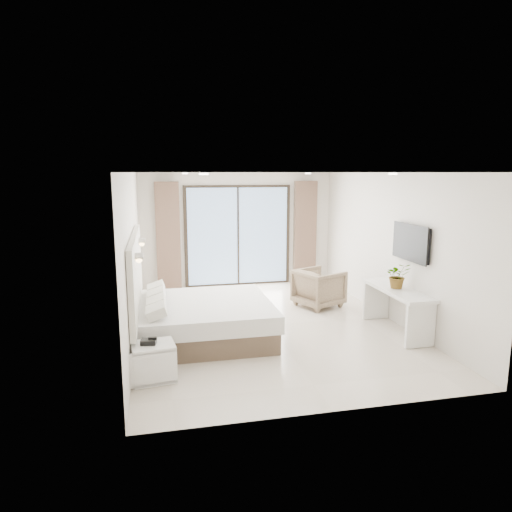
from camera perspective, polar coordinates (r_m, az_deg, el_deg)
The scene contains 8 objects.
ground at distance 8.29m, azimuth 1.58°, elevation -8.60°, with size 6.20×6.20×0.00m, color beige.
room_shell at distance 8.55m, azimuth -0.79°, elevation 2.88°, with size 4.62×6.22×2.72m.
bed at distance 7.62m, azimuth -6.68°, elevation -7.87°, with size 2.18×2.07×0.75m.
nightstand at distance 6.28m, azimuth -12.68°, elevation -12.80°, with size 0.60×0.51×0.50m.
phone at distance 6.19m, azimuth -13.28°, elevation -10.37°, with size 0.20×0.15×0.07m, color black.
console_desk at distance 8.13m, azimuth 17.21°, elevation -5.30°, with size 0.51×1.63×0.77m.
plant at distance 8.06m, azimuth 17.28°, elevation -2.68°, with size 0.40×0.44×0.34m, color #33662D.
armchair at distance 9.39m, azimuth 7.87°, elevation -3.74°, with size 0.82×0.77×0.85m, color #978763.
Camera 1 is at (-1.90, -7.61, 2.70)m, focal length 32.00 mm.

